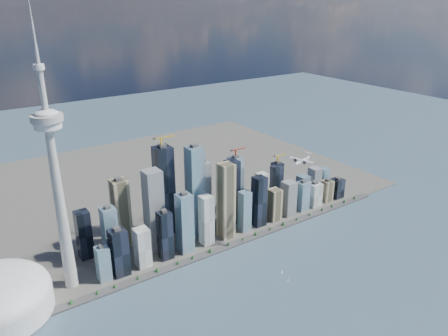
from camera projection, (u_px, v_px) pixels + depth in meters
ground at (284, 314)px, 816.49m from camera, size 4000.00×4000.00×0.00m
seawall at (211, 253)px, 1006.99m from camera, size 1100.00×22.00×4.00m
land at (132, 187)px, 1351.39m from camera, size 1400.00×900.00×3.00m
shoreline_trees at (211, 250)px, 1004.50m from camera, size 960.53×7.20×8.80m
skyscraper_cluster at (211, 203)px, 1077.33m from camera, size 736.00×142.00×249.59m
needle_tower at (56, 180)px, 808.27m from camera, size 56.00×56.00×550.50m
airplane at (302, 161)px, 975.76m from camera, size 66.22×59.07×16.38m
sailboat_west at (288, 280)px, 908.41m from camera, size 7.31×4.52×10.47m
sailboat_east at (282, 272)px, 935.29m from camera, size 6.54×3.93×9.32m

